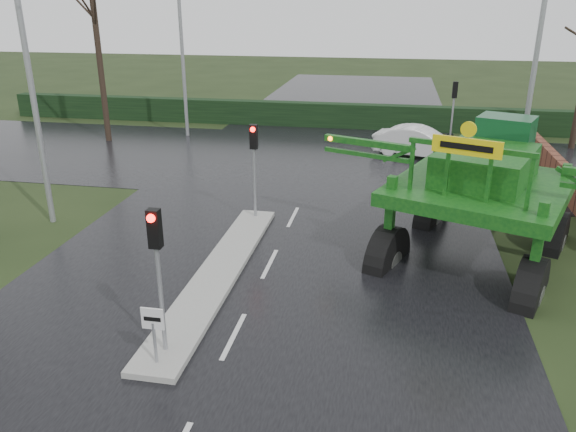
% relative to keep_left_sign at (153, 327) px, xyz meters
% --- Properties ---
extents(ground, '(140.00, 140.00, 0.00)m').
position_rel_keep_left_sign_xyz_m(ground, '(1.30, 1.50, -1.06)').
color(ground, black).
rests_on(ground, ground).
extents(road_main, '(14.00, 80.00, 0.02)m').
position_rel_keep_left_sign_xyz_m(road_main, '(1.30, 11.50, -1.05)').
color(road_main, black).
rests_on(road_main, ground).
extents(road_cross, '(80.00, 12.00, 0.02)m').
position_rel_keep_left_sign_xyz_m(road_cross, '(1.30, 17.50, -1.05)').
color(road_cross, black).
rests_on(road_cross, ground).
extents(median_island, '(1.20, 10.00, 0.16)m').
position_rel_keep_left_sign_xyz_m(median_island, '(0.00, 4.50, -0.97)').
color(median_island, gray).
rests_on(median_island, ground).
extents(hedge_row, '(44.00, 0.90, 1.50)m').
position_rel_keep_left_sign_xyz_m(hedge_row, '(1.30, 25.50, -0.31)').
color(hedge_row, black).
rests_on(hedge_row, ground).
extents(brick_wall, '(0.40, 20.00, 1.20)m').
position_rel_keep_left_sign_xyz_m(brick_wall, '(11.80, 17.50, -0.46)').
color(brick_wall, '#592D1E').
rests_on(brick_wall, ground).
extents(keep_left_sign, '(0.50, 0.07, 1.35)m').
position_rel_keep_left_sign_xyz_m(keep_left_sign, '(0.00, 0.00, 0.00)').
color(keep_left_sign, gray).
rests_on(keep_left_sign, ground).
extents(traffic_signal_near, '(0.26, 0.33, 3.52)m').
position_rel_keep_left_sign_xyz_m(traffic_signal_near, '(0.00, 0.49, 1.53)').
color(traffic_signal_near, gray).
rests_on(traffic_signal_near, ground).
extents(traffic_signal_mid, '(0.26, 0.33, 3.52)m').
position_rel_keep_left_sign_xyz_m(traffic_signal_mid, '(0.00, 8.99, 1.53)').
color(traffic_signal_mid, gray).
rests_on(traffic_signal_mid, ground).
extents(traffic_signal_far, '(0.26, 0.33, 3.52)m').
position_rel_keep_left_sign_xyz_m(traffic_signal_far, '(7.80, 21.51, 1.53)').
color(traffic_signal_far, gray).
rests_on(traffic_signal_far, ground).
extents(street_light_left_near, '(3.85, 0.30, 10.00)m').
position_rel_keep_left_sign_xyz_m(street_light_left_near, '(-6.89, 7.50, 4.93)').
color(street_light_left_near, gray).
rests_on(street_light_left_near, ground).
extents(street_light_right, '(3.85, 0.30, 10.00)m').
position_rel_keep_left_sign_xyz_m(street_light_right, '(9.49, 13.50, 4.93)').
color(street_light_right, gray).
rests_on(street_light_right, ground).
extents(street_light_left_far, '(3.85, 0.30, 10.00)m').
position_rel_keep_left_sign_xyz_m(street_light_left_far, '(-6.89, 21.50, 4.93)').
color(street_light_left_far, gray).
rests_on(street_light_left_far, ground).
extents(tree_left_far, '(7.70, 7.70, 13.26)m').
position_rel_keep_left_sign_xyz_m(tree_left_far, '(-11.20, 19.50, 6.09)').
color(tree_left_far, black).
rests_on(tree_left_far, ground).
extents(crop_sprayer, '(9.66, 7.70, 5.75)m').
position_rel_keep_left_sign_xyz_m(crop_sprayer, '(4.90, 6.58, 1.66)').
color(crop_sprayer, black).
rests_on(crop_sprayer, ground).
extents(white_sedan, '(4.86, 2.78, 1.52)m').
position_rel_keep_left_sign_xyz_m(white_sedan, '(6.09, 19.17, -1.06)').
color(white_sedan, white).
rests_on(white_sedan, ground).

